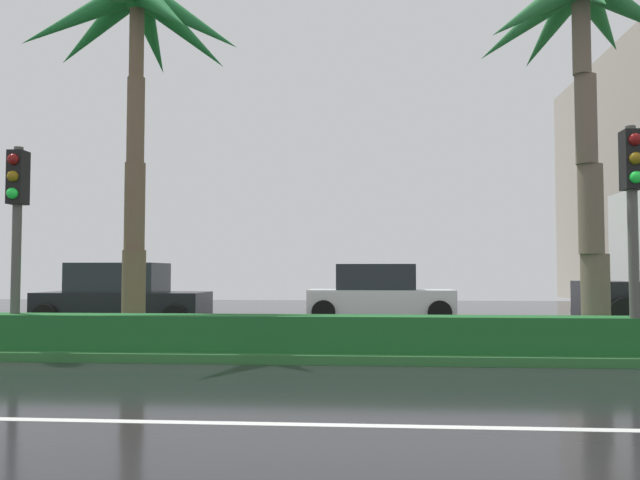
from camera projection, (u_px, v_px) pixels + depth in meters
name	position (u px, v px, depth m)	size (l,w,h in m)	color
ground_plane	(354.00, 347.00, 13.21)	(90.00, 42.00, 0.10)	black
near_lane_divider_stripe	(335.00, 425.00, 6.24)	(81.00, 0.14, 0.01)	white
median_strip	(352.00, 347.00, 12.22)	(85.50, 4.00, 0.15)	#2D6B33
median_hedge	(350.00, 334.00, 10.85)	(76.50, 0.70, 0.60)	#1E6028
palm_tree_mid_left	(138.00, 40.00, 13.35)	(4.65, 4.94, 7.62)	brown
palm_tree_centre_left	(582.00, 40.00, 12.11)	(4.11, 4.18, 7.22)	brown
traffic_signal_median_left	(17.00, 209.00, 11.48)	(0.28, 0.43, 3.56)	#4C4C47
traffic_signal_median_right	(633.00, 197.00, 10.33)	(0.28, 0.43, 3.68)	#4C4C47
car_in_traffic_leading	(122.00, 297.00, 16.93)	(4.30, 2.02, 1.72)	black
car_in_traffic_second	(379.00, 294.00, 19.37)	(4.30, 2.02, 1.72)	white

